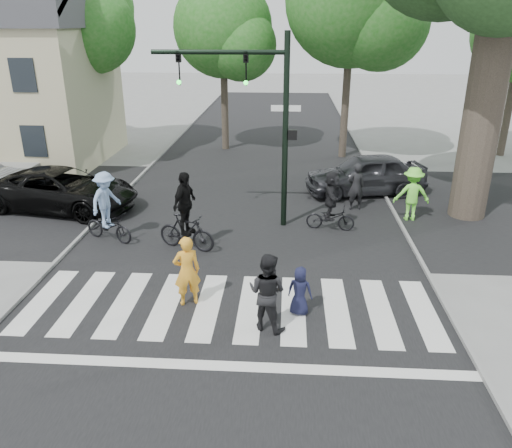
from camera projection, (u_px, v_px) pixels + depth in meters
The scene contains 21 objects.
ground at pixel (224, 331), 10.79m from camera, with size 120.00×120.00×0.00m, color gray.
road_stem at pixel (244, 238), 15.42m from camera, with size 10.00×70.00×0.01m, color black.
road_cross at pixel (251, 205), 18.19m from camera, with size 70.00×10.00×0.01m, color black.
curb_left at pixel (84, 233), 15.70m from camera, with size 0.10×70.00×0.10m, color gray.
curb_right at pixel (410, 241), 15.10m from camera, with size 0.10×70.00×0.10m, color gray.
crosswalk at pixel (228, 314), 11.40m from camera, with size 10.00×3.85×0.01m.
traffic_signal at pixel (258, 105), 15.05m from camera, with size 4.45×0.29×6.00m.
bg_tree_1 at pixel (76, 12), 23.15m from camera, with size 6.09×5.80×9.80m.
bg_tree_2 at pixel (228, 32), 24.11m from camera, with size 5.04×4.80×8.40m.
bg_tree_3 at pixel (359, 5), 22.07m from camera, with size 6.30×6.00×10.20m.
house at pixel (12, 79), 22.99m from camera, with size 8.40×8.10×8.82m.
pedestrian_woman at pixel (187, 271), 11.52m from camera, with size 0.63×0.41×1.73m, color gold.
pedestrian_child at pixel (300, 291), 11.23m from camera, with size 0.57×0.37×1.16m, color #171934.
pedestrian_adult at pixel (267, 292), 10.58m from camera, with size 0.86×0.67×1.77m, color black.
cyclist_left at pixel (107, 211), 14.95m from camera, with size 1.80×1.27×2.16m.
cyclist_mid at pixel (186, 219), 14.35m from camera, with size 1.86×1.18×2.34m.
cyclist_right at pixel (331, 204), 15.77m from camera, with size 1.60×1.48×1.95m.
car_suv at pixel (63, 190), 17.59m from camera, with size 2.42×5.26×1.46m, color black.
car_grey at pixel (365, 174), 19.21m from camera, with size 1.85×4.59×1.56m, color #2C2C30.
bystander_hivis at pixel (412, 194), 16.57m from camera, with size 1.18×0.68×1.83m, color #7BFF46.
bystander_dark at pixel (356, 187), 17.52m from camera, with size 0.62×0.40×1.69m, color black.
Camera 1 is at (1.28, -9.08, 6.18)m, focal length 35.00 mm.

